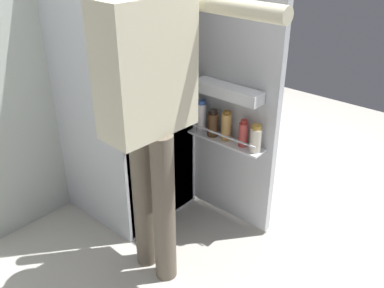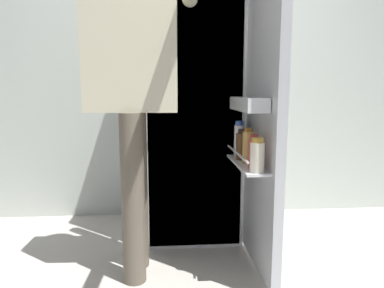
# 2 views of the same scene
# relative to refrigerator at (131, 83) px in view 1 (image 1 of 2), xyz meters

# --- Properties ---
(ground_plane) EXTENTS (5.70, 5.70, 0.00)m
(ground_plane) POSITION_rel_refrigerator_xyz_m (-0.02, -0.53, -0.91)
(ground_plane) COLOR #B7B2A8
(kitchen_wall) EXTENTS (4.40, 0.10, 2.46)m
(kitchen_wall) POSITION_rel_refrigerator_xyz_m (-0.02, 0.43, 0.32)
(kitchen_wall) COLOR beige
(kitchen_wall) RESTS_ON ground_plane
(refrigerator) EXTENTS (0.67, 1.26, 1.82)m
(refrigerator) POSITION_rel_refrigerator_xyz_m (0.00, 0.00, 0.00)
(refrigerator) COLOR silver
(refrigerator) RESTS_ON ground_plane
(person) EXTENTS (0.58, 0.81, 1.78)m
(person) POSITION_rel_refrigerator_xyz_m (-0.36, -0.55, 0.18)
(person) COLOR #665B4C
(person) RESTS_ON ground_plane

